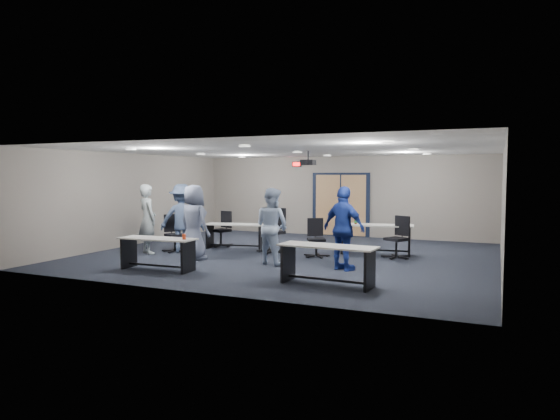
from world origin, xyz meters
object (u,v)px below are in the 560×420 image
at_px(chair_back_c, 316,238).
at_px(person_plaid, 194,222).
at_px(chair_back_b, 272,230).
at_px(person_lightblue, 272,226).
at_px(person_gray, 148,219).
at_px(table_back_right, 376,234).
at_px(table_front_right, 327,258).
at_px(person_back, 182,218).
at_px(person_navy, 344,228).
at_px(table_back_left, 235,232).
at_px(table_front_left, 158,248).
at_px(chair_back_d, 396,237).
at_px(chair_loose_left, 175,233).
at_px(chair_back_a, 221,229).

distance_m(chair_back_c, person_plaid, 3.07).
xyz_separation_m(chair_back_b, person_lightblue, (0.70, -1.55, 0.29)).
bearing_deg(person_gray, person_lightblue, -152.03).
distance_m(table_back_right, person_plaid, 4.70).
bearing_deg(table_front_right, person_back, 158.73).
height_order(person_plaid, person_navy, same).
bearing_deg(table_back_right, person_lightblue, -135.91).
relative_size(table_back_left, person_gray, 0.99).
distance_m(chair_back_b, person_lightblue, 1.72).
xyz_separation_m(person_plaid, person_back, (-0.91, 0.81, 0.00)).
distance_m(table_back_left, person_back, 1.57).
relative_size(table_front_left, person_navy, 0.96).
relative_size(chair_back_d, person_gray, 0.57).
distance_m(chair_back_b, person_plaid, 2.19).
distance_m(table_front_right, person_navy, 1.59).
relative_size(person_plaid, person_lightblue, 1.03).
relative_size(person_gray, person_navy, 1.00).
height_order(person_plaid, person_lightblue, person_plaid).
distance_m(person_plaid, person_navy, 3.79).
bearing_deg(table_front_left, person_gray, 131.21).
xyz_separation_m(table_front_right, chair_back_c, (-1.26, 2.94, -0.03)).
xyz_separation_m(chair_back_c, person_navy, (1.13, -1.40, 0.43)).
height_order(chair_back_c, person_navy, person_navy).
height_order(table_back_left, chair_loose_left, chair_loose_left).
xyz_separation_m(table_front_right, chair_back_b, (-2.59, 3.16, 0.08)).
distance_m(chair_back_d, chair_loose_left, 5.81).
distance_m(table_front_left, table_front_right, 3.85).
height_order(table_back_right, chair_back_b, chair_back_b).
distance_m(table_back_right, person_navy, 2.52).
xyz_separation_m(person_gray, person_navy, (5.39, -0.17, 0.00)).
xyz_separation_m(table_back_left, chair_back_b, (1.24, -0.23, 0.11)).
bearing_deg(person_back, person_plaid, 116.89).
height_order(table_front_left, chair_back_a, chair_back_a).
bearing_deg(person_back, table_front_right, 133.41).
bearing_deg(person_lightblue, person_gray, 16.47).
bearing_deg(chair_back_c, table_back_right, 13.56).
bearing_deg(person_navy, person_lightblue, 20.00).
relative_size(chair_back_a, chair_back_b, 0.86).
bearing_deg(person_plaid, chair_back_c, -134.64).
bearing_deg(person_lightblue, chair_back_d, -123.82).
bearing_deg(table_front_left, chair_back_d, 36.83).
bearing_deg(table_back_left, table_front_right, -51.68).
bearing_deg(table_back_left, person_navy, -36.83).
height_order(chair_back_c, person_back, person_back).
bearing_deg(chair_back_b, table_back_right, 35.32).
bearing_deg(person_plaid, chair_back_a, -60.49).
distance_m(chair_back_a, chair_back_c, 3.24).
height_order(chair_back_a, person_gray, person_gray).
distance_m(table_front_right, chair_back_d, 3.63).
height_order(table_back_left, table_back_right, table_back_right).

